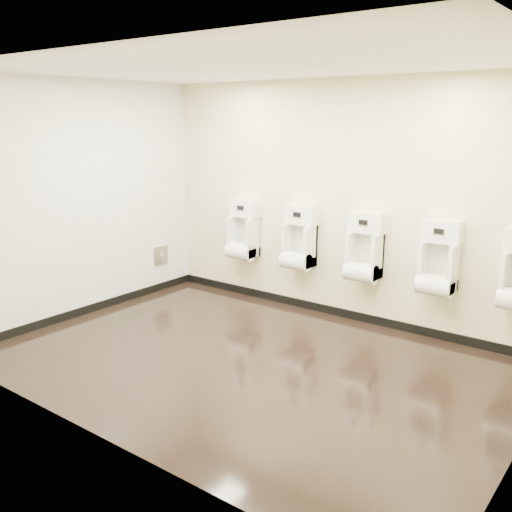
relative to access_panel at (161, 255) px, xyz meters
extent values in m
cube|color=black|center=(2.48, -1.20, -0.50)|extent=(5.00, 3.50, 0.00)
cube|color=white|center=(2.48, -1.20, 2.30)|extent=(5.00, 3.50, 0.00)
cube|color=beige|center=(2.48, 0.55, 0.90)|extent=(5.00, 0.02, 2.80)
cube|color=beige|center=(2.48, -2.95, 0.90)|extent=(5.00, 0.02, 2.80)
cube|color=beige|center=(-0.02, -1.20, 0.90)|extent=(0.02, 3.50, 2.80)
cube|color=silver|center=(-0.01, -1.20, 0.90)|extent=(0.01, 3.50, 2.80)
cube|color=black|center=(2.48, 0.54, -0.45)|extent=(5.00, 0.02, 0.10)
cube|color=black|center=(-0.01, -1.20, -0.45)|extent=(0.02, 3.50, 0.10)
cube|color=#9E9EA3|center=(0.00, 0.00, 0.00)|extent=(0.03, 0.25, 0.25)
cylinder|color=silver|center=(0.02, 0.00, 0.00)|extent=(0.02, 0.04, 0.04)
cube|color=white|center=(1.14, 0.42, 0.34)|extent=(0.36, 0.26, 0.51)
cube|color=silver|center=(1.14, 0.50, 0.38)|extent=(0.27, 0.01, 0.39)
cylinder|color=white|center=(1.14, 0.35, 0.15)|extent=(0.36, 0.22, 0.22)
cube|color=white|center=(1.14, 0.45, 0.70)|extent=(0.40, 0.19, 0.22)
cube|color=black|center=(1.14, 0.35, 0.72)|extent=(0.10, 0.01, 0.06)
cube|color=silver|center=(1.14, 0.36, 0.72)|extent=(0.12, 0.01, 0.08)
cylinder|color=silver|center=(1.35, 0.45, 0.70)|extent=(0.01, 0.03, 0.03)
cube|color=white|center=(2.01, 0.42, 0.34)|extent=(0.36, 0.26, 0.51)
cube|color=silver|center=(2.01, 0.50, 0.38)|extent=(0.27, 0.01, 0.39)
cylinder|color=white|center=(2.01, 0.35, 0.15)|extent=(0.36, 0.22, 0.22)
cube|color=white|center=(2.01, 0.45, 0.70)|extent=(0.40, 0.19, 0.22)
cube|color=black|center=(2.01, 0.35, 0.72)|extent=(0.10, 0.01, 0.06)
cube|color=silver|center=(2.01, 0.36, 0.72)|extent=(0.12, 0.01, 0.08)
cylinder|color=silver|center=(2.21, 0.45, 0.70)|extent=(0.01, 0.03, 0.03)
cube|color=white|center=(2.88, 0.42, 0.34)|extent=(0.36, 0.26, 0.51)
cube|color=silver|center=(2.88, 0.50, 0.38)|extent=(0.27, 0.01, 0.39)
cylinder|color=white|center=(2.88, 0.35, 0.15)|extent=(0.36, 0.22, 0.22)
cube|color=white|center=(2.88, 0.45, 0.70)|extent=(0.40, 0.19, 0.22)
cube|color=black|center=(2.88, 0.35, 0.72)|extent=(0.10, 0.01, 0.06)
cube|color=silver|center=(2.88, 0.36, 0.72)|extent=(0.12, 0.01, 0.08)
cylinder|color=silver|center=(3.09, 0.45, 0.70)|extent=(0.01, 0.03, 0.03)
cube|color=white|center=(3.74, 0.42, 0.34)|extent=(0.36, 0.26, 0.51)
cube|color=silver|center=(3.74, 0.50, 0.38)|extent=(0.27, 0.01, 0.39)
cylinder|color=white|center=(3.74, 0.35, 0.15)|extent=(0.36, 0.22, 0.22)
cube|color=white|center=(3.74, 0.45, 0.70)|extent=(0.40, 0.19, 0.22)
cube|color=black|center=(3.74, 0.35, 0.72)|extent=(0.10, 0.01, 0.06)
cube|color=silver|center=(3.74, 0.36, 0.72)|extent=(0.12, 0.01, 0.08)
cylinder|color=silver|center=(3.94, 0.45, 0.70)|extent=(0.01, 0.03, 0.03)
camera|label=1|loc=(5.69, -5.33, 1.85)|focal=40.00mm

